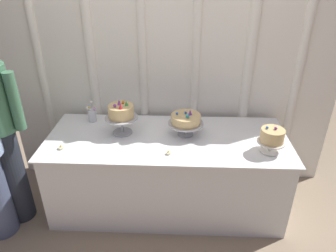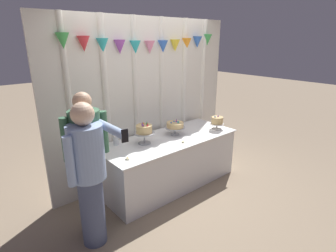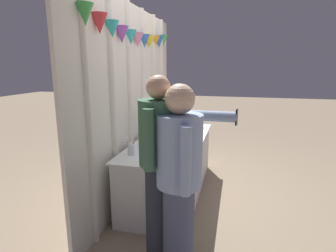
% 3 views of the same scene
% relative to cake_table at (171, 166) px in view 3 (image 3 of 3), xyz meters
% --- Properties ---
extents(ground_plane, '(24.00, 24.00, 0.00)m').
position_rel_cake_table_xyz_m(ground_plane, '(0.00, -0.10, -0.38)').
color(ground_plane, gray).
extents(draped_curtain, '(3.21, 0.16, 2.44)m').
position_rel_cake_table_xyz_m(draped_curtain, '(0.01, 0.49, 0.93)').
color(draped_curtain, white).
rests_on(draped_curtain, ground_plane).
extents(cake_table, '(2.11, 0.85, 0.75)m').
position_rel_cake_table_xyz_m(cake_table, '(0.00, 0.00, 0.00)').
color(cake_table, white).
rests_on(cake_table, ground_plane).
extents(cake_display_leftmost, '(0.29, 0.29, 0.32)m').
position_rel_cake_table_xyz_m(cake_display_leftmost, '(-0.40, 0.07, 0.57)').
color(cake_display_leftmost, '#B2B2B7').
rests_on(cake_display_leftmost, cake_table).
extents(cake_display_center, '(0.31, 0.31, 0.24)m').
position_rel_cake_table_xyz_m(cake_display_center, '(0.16, 0.06, 0.52)').
color(cake_display_center, '#B2B2B7').
rests_on(cake_display_center, cake_table).
extents(cake_display_rightmost, '(0.22, 0.22, 0.23)m').
position_rel_cake_table_xyz_m(cake_display_rightmost, '(0.84, -0.19, 0.51)').
color(cake_display_rightmost, silver).
rests_on(cake_display_rightmost, cake_table).
extents(flower_vase, '(0.10, 0.09, 0.20)m').
position_rel_cake_table_xyz_m(flower_vase, '(-0.73, 0.28, 0.45)').
color(flower_vase, silver).
rests_on(flower_vase, cake_table).
extents(tealight_far_left, '(0.05, 0.05, 0.03)m').
position_rel_cake_table_xyz_m(tealight_far_left, '(-0.86, -0.22, 0.38)').
color(tealight_far_left, beige).
rests_on(tealight_far_left, cake_table).
extents(tealight_near_left, '(0.04, 0.04, 0.03)m').
position_rel_cake_table_xyz_m(tealight_near_left, '(0.02, -0.26, 0.38)').
color(tealight_near_left, beige).
rests_on(tealight_near_left, cake_table).
extents(guest_man_pink_jacket, '(0.49, 0.35, 1.64)m').
position_rel_cake_table_xyz_m(guest_man_pink_jacket, '(-1.35, -0.22, 0.52)').
color(guest_man_pink_jacket, '#282D38').
rests_on(guest_man_pink_jacket, ground_plane).
extents(guest_man_dark_suit, '(0.49, 0.65, 1.58)m').
position_rel_cake_table_xyz_m(guest_man_dark_suit, '(-1.43, -0.41, 0.49)').
color(guest_man_dark_suit, '#4C5675').
rests_on(guest_man_dark_suit, ground_plane).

